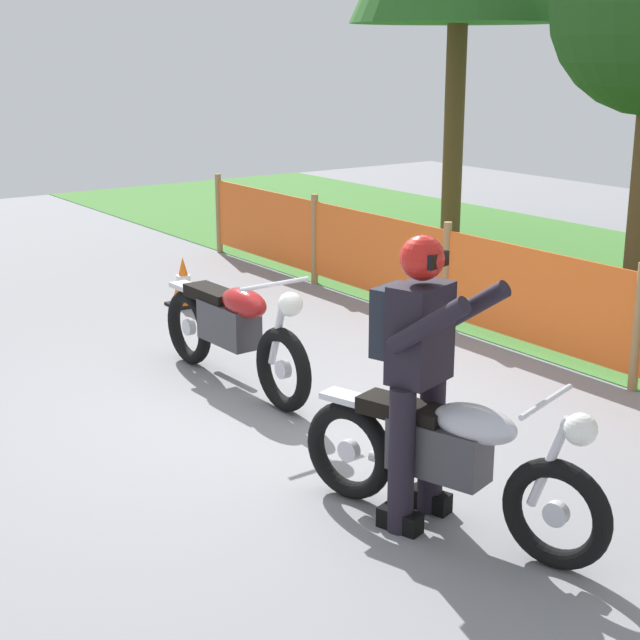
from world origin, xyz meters
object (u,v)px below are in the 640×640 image
at_px(motorcycle_trailing, 448,457).
at_px(rider_trailing, 418,365).
at_px(motorcycle_lead, 233,329).
at_px(traffic_cone, 183,282).

height_order(motorcycle_trailing, rider_trailing, rider_trailing).
distance_m(motorcycle_trailing, rider_trailing, 0.54).
bearing_deg(rider_trailing, motorcycle_trailing, 0.51).
xyz_separation_m(motorcycle_trailing, rider_trailing, (-0.20, -0.06, 0.50)).
relative_size(motorcycle_trailing, rider_trailing, 1.13).
distance_m(motorcycle_lead, motorcycle_trailing, 2.83).
distance_m(motorcycle_lead, traffic_cone, 2.64).
xyz_separation_m(motorcycle_trailing, traffic_cone, (-5.31, 1.11, -0.19)).
bearing_deg(motorcycle_lead, traffic_cone, 159.64).
bearing_deg(motorcycle_trailing, rider_trailing, -179.49).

